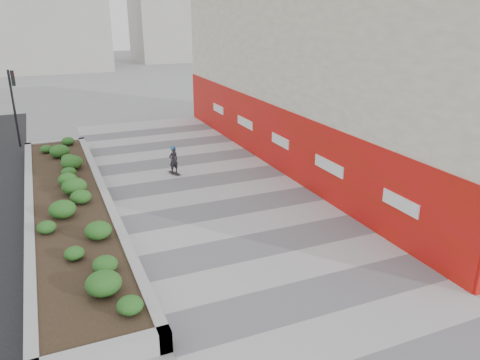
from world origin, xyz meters
The scene contains 7 objects.
ground centered at (0.00, 0.00, 0.00)m, with size 160.00×160.00×0.00m, color gray.
walkway centered at (0.00, 3.00, 0.01)m, with size 8.00×36.00×0.01m, color #A8A8AD.
building centered at (6.98, 8.98, 3.98)m, with size 6.04×24.08×8.00m.
planter centered at (-5.50, 7.00, 0.42)m, with size 3.00×18.00×0.90m.
traffic_signal_near centered at (-7.23, 17.50, 2.76)m, with size 0.33×0.28×4.20m.
manhole_cover centered at (0.50, 3.00, 0.00)m, with size 0.44×0.44×0.01m, color #595654.
skateboarder centered at (-0.71, 9.59, 0.70)m, with size 0.51×0.74×1.38m.
Camera 1 is at (-5.98, -10.36, 7.20)m, focal length 35.00 mm.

